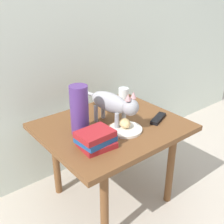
# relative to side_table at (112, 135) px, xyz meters

# --- Properties ---
(ground_plane) EXTENTS (6.00, 6.00, 0.00)m
(ground_plane) POSITION_rel_side_table_xyz_m (0.00, 0.00, -0.46)
(ground_plane) COLOR #B2A899
(back_panel) EXTENTS (4.00, 0.04, 2.20)m
(back_panel) POSITION_rel_side_table_xyz_m (0.00, 0.45, 0.64)
(back_panel) COLOR silver
(back_panel) RESTS_ON ground
(side_table) EXTENTS (0.79, 0.67, 0.52)m
(side_table) POSITION_rel_side_table_xyz_m (0.00, 0.00, 0.00)
(side_table) COLOR brown
(side_table) RESTS_ON ground
(plate) EXTENTS (0.18, 0.18, 0.01)m
(plate) POSITION_rel_side_table_xyz_m (0.01, -0.10, 0.07)
(plate) COLOR silver
(plate) RESTS_ON side_table
(bread_roll) EXTENTS (0.09, 0.10, 0.05)m
(bread_roll) POSITION_rel_side_table_xyz_m (0.02, -0.09, 0.10)
(bread_roll) COLOR #E0BC7A
(bread_roll) RESTS_ON plate
(cat) EXTENTS (0.14, 0.48, 0.23)m
(cat) POSITION_rel_side_table_xyz_m (0.00, -0.01, 0.20)
(cat) COLOR #99999E
(cat) RESTS_ON side_table
(book_stack) EXTENTS (0.19, 0.16, 0.09)m
(book_stack) POSITION_rel_side_table_xyz_m (-0.21, -0.13, 0.11)
(book_stack) COLOR maroon
(book_stack) RESTS_ON side_table
(green_vase) EXTENTS (0.10, 0.10, 0.27)m
(green_vase) POSITION_rel_side_table_xyz_m (-0.19, 0.04, 0.20)
(green_vase) COLOR #4C2D72
(green_vase) RESTS_ON side_table
(candle_jar) EXTENTS (0.07, 0.07, 0.08)m
(candle_jar) POSITION_rel_side_table_xyz_m (0.29, 0.24, 0.10)
(candle_jar) COLOR silver
(candle_jar) RESTS_ON side_table
(tv_remote) EXTENTS (0.16, 0.10, 0.02)m
(tv_remote) POSITION_rel_side_table_xyz_m (0.25, -0.13, 0.08)
(tv_remote) COLOR black
(tv_remote) RESTS_ON side_table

